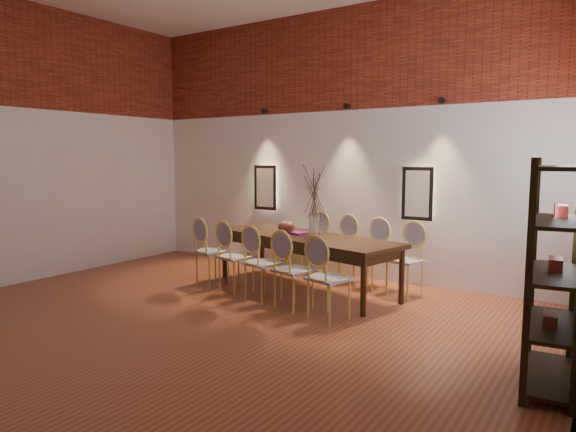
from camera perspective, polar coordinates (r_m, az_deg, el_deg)
The scene contains 24 objects.
floor at distance 5.40m, azimuth -12.95°, elevation -13.24°, with size 7.00×7.00×0.02m, color brown.
wall_back at distance 7.95m, azimuth 5.68°, elevation 7.94°, with size 7.00×0.10×4.00m, color silver.
brick_band_back at distance 8.02m, azimuth 5.54°, elevation 16.93°, with size 7.00×0.02×1.50m, color maroon.
niche_left at distance 8.56m, azimuth -2.42°, elevation 3.18°, with size 0.36×0.06×0.66m, color #FFEAC6.
niche_right at distance 7.35m, azimuth 14.26°, elevation 2.43°, with size 0.36×0.06×0.66m, color #FFEAC6.
spot_fixture_left at distance 8.56m, azimuth -2.58°, elevation 11.56°, with size 0.08×0.08×0.10m, color black.
spot_fixture_mid at distance 7.77m, azimuth 6.60°, elevation 12.03°, with size 0.08×0.08×0.10m, color black.
spot_fixture_right at distance 7.25m, azimuth 16.75°, elevation 12.20°, with size 0.08×0.08×0.10m, color black.
dining_table at distance 7.03m, azimuth 1.80°, elevation -5.16°, with size 2.81×0.90×0.75m, color black.
chair_near_a at distance 7.41m, azimuth -8.42°, elevation -3.88°, with size 0.44×0.44×0.94m, color #DDCA5F, non-canonical shape.
chair_near_b at distance 6.96m, azimuth -5.78°, elevation -4.52°, with size 0.44×0.44×0.94m, color #DDCA5F, non-canonical shape.
chair_near_c at distance 6.53m, azimuth -2.77°, elevation -5.23°, with size 0.44×0.44×0.94m, color #DDCA5F, non-canonical shape.
chair_near_d at distance 6.12m, azimuth 0.65°, elevation -6.02°, with size 0.44×0.44×0.94m, color #DDCA5F, non-canonical shape.
chair_near_e at distance 5.74m, azimuth 4.56°, elevation -6.90°, with size 0.44×0.44×0.94m, color #DDCA5F, non-canonical shape.
chair_far_a at distance 8.31m, azimuth -0.08°, elevation -2.68°, with size 0.44×0.44×0.94m, color #DDCA5F, non-canonical shape.
chair_far_b at distance 7.91m, azimuth 2.70°, elevation -3.15°, with size 0.44×0.44×0.94m, color #DDCA5F, non-canonical shape.
chair_far_c at distance 7.54m, azimuth 5.76°, elevation -3.66°, with size 0.44×0.44×0.94m, color #DDCA5F, non-canonical shape.
chair_far_d at distance 7.19m, azimuth 9.14°, elevation -4.21°, with size 0.44×0.44×0.94m, color #DDCA5F, non-canonical shape.
chair_far_e at distance 6.86m, azimuth 12.86°, elevation -4.80°, with size 0.44×0.44×0.94m, color #DDCA5F, non-canonical shape.
vase at distance 6.81m, azimuth 2.93°, elevation -1.07°, with size 0.14×0.14×0.30m, color silver.
dried_branches at distance 6.77m, azimuth 2.96°, elevation 2.71°, with size 0.50×0.50×0.70m, color #433129, non-canonical shape.
bowl at distance 7.13m, azimuth -0.17°, elevation -1.20°, with size 0.24×0.24×0.18m, color brown.
book at distance 7.06m, azimuth 0.94°, elevation -1.90°, with size 0.26×0.18×0.03m, color #7C1F6C.
shelving_rack at distance 4.50m, azimuth 27.42°, elevation -5.75°, with size 0.38×1.00×1.80m, color black, non-canonical shape.
Camera 1 is at (3.71, -3.48, 1.80)m, focal length 32.00 mm.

